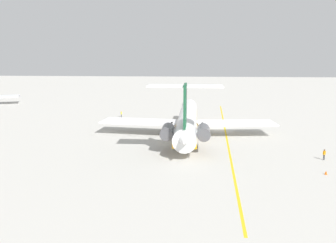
{
  "coord_description": "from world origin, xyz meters",
  "views": [
    {
      "loc": [
        -76.15,
        5.84,
        16.81
      ],
      "look_at": [
        -5.27,
        11.13,
        2.81
      ],
      "focal_mm": 37.46,
      "sensor_mm": 36.0,
      "label": 1
    }
  ],
  "objects_px": {
    "ground_crew_near_nose": "(324,153)",
    "main_jetliner": "(187,121)",
    "ground_crew_near_tail": "(121,113)",
    "safety_cone_nose": "(326,173)"
  },
  "relations": [
    {
      "from": "ground_crew_near_nose",
      "to": "main_jetliner",
      "type": "bearing_deg",
      "value": -119.19
    },
    {
      "from": "main_jetliner",
      "to": "ground_crew_near_nose",
      "type": "height_order",
      "value": "main_jetliner"
    },
    {
      "from": "ground_crew_near_nose",
      "to": "ground_crew_near_tail",
      "type": "relative_size",
      "value": 1.0
    },
    {
      "from": "main_jetliner",
      "to": "ground_crew_near_tail",
      "type": "relative_size",
      "value": 23.5
    },
    {
      "from": "main_jetliner",
      "to": "safety_cone_nose",
      "type": "bearing_deg",
      "value": -136.71
    },
    {
      "from": "main_jetliner",
      "to": "ground_crew_near_tail",
      "type": "distance_m",
      "value": 26.93
    },
    {
      "from": "ground_crew_near_tail",
      "to": "safety_cone_nose",
      "type": "bearing_deg",
      "value": 130.79
    },
    {
      "from": "ground_crew_near_nose",
      "to": "safety_cone_nose",
      "type": "distance_m",
      "value": 7.38
    },
    {
      "from": "ground_crew_near_tail",
      "to": "ground_crew_near_nose",
      "type": "bearing_deg",
      "value": 137.66
    },
    {
      "from": "main_jetliner",
      "to": "ground_crew_near_tail",
      "type": "bearing_deg",
      "value": 41.86
    }
  ]
}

